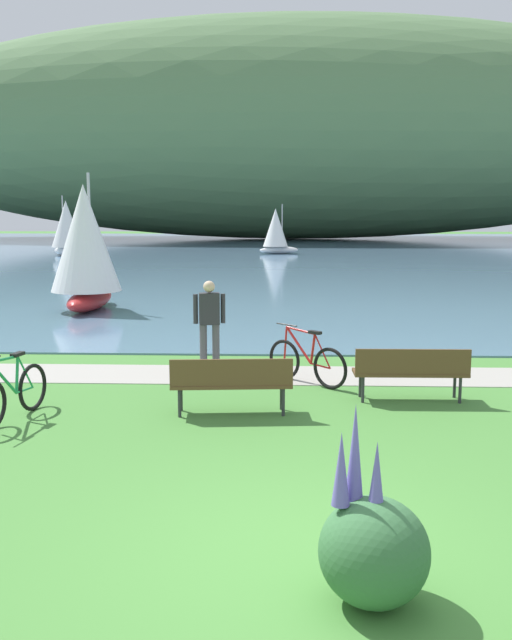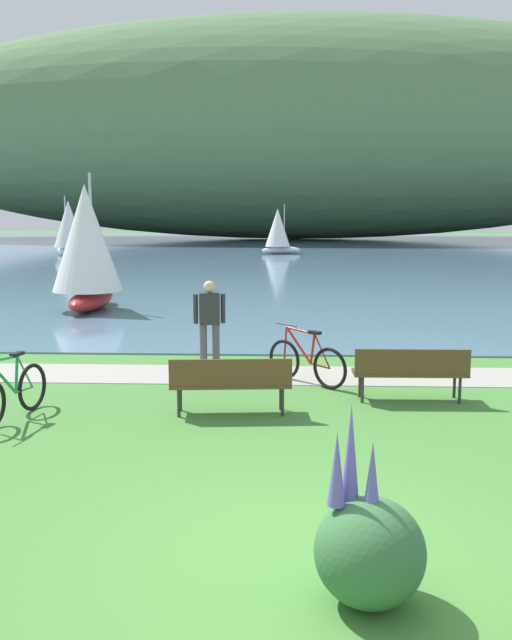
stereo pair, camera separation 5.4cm
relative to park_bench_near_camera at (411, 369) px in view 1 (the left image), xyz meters
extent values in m
plane|color=#478438|center=(-1.84, -5.01, -0.52)|extent=(200.00, 200.00, 0.00)
cube|color=#5B7F9E|center=(-1.84, 43.42, -0.50)|extent=(180.00, 80.00, 0.04)
ellipsoid|color=#567A4C|center=(-0.88, 66.16, 11.14)|extent=(95.82, 28.00, 23.25)
cube|color=#A39E93|center=(-1.84, 1.69, -0.52)|extent=(60.00, 1.50, 0.01)
cube|color=brown|center=(0.00, 0.08, -0.07)|extent=(1.81, 0.50, 0.05)
cube|color=brown|center=(0.00, -0.13, 0.15)|extent=(1.80, 0.06, 0.40)
cylinder|color=#2D2D33|center=(-0.77, 0.24, -0.30)|extent=(0.05, 0.05, 0.45)
cylinder|color=#2D2D33|center=(0.76, 0.26, -0.30)|extent=(0.05, 0.05, 0.45)
cylinder|color=#2D2D33|center=(-0.76, -0.10, -0.30)|extent=(0.05, 0.05, 0.45)
cylinder|color=#2D2D33|center=(0.77, -0.08, -0.30)|extent=(0.05, 0.05, 0.45)
cube|color=brown|center=(-2.80, -0.76, -0.07)|extent=(1.83, 0.62, 0.05)
cube|color=brown|center=(-2.78, -0.97, 0.15)|extent=(1.80, 0.18, 0.40)
cylinder|color=#2D2D33|center=(-3.58, -0.66, -0.30)|extent=(0.05, 0.05, 0.45)
cylinder|color=#2D2D33|center=(-2.05, -0.54, -0.30)|extent=(0.05, 0.05, 0.45)
cylinder|color=#2D2D33|center=(-3.55, -0.99, -0.30)|extent=(0.05, 0.05, 0.45)
cylinder|color=#2D2D33|center=(-2.02, -0.87, -0.30)|extent=(0.05, 0.05, 0.45)
torus|color=black|center=(-2.00, 1.44, -0.16)|extent=(0.57, 0.53, 0.72)
torus|color=black|center=(-1.23, 0.73, -0.16)|extent=(0.57, 0.53, 0.72)
cylinder|color=red|center=(-1.75, 1.21, 0.15)|extent=(0.48, 0.44, 0.61)
cylinder|color=red|center=(-1.72, 1.18, 0.41)|extent=(0.51, 0.47, 0.09)
cylinder|color=red|center=(-1.51, 0.99, 0.12)|extent=(0.12, 0.12, 0.54)
cylinder|color=red|center=(-1.38, 0.87, -0.15)|extent=(0.33, 0.31, 0.05)
cylinder|color=red|center=(-1.35, 0.85, 0.11)|extent=(0.29, 0.27, 0.56)
cylinder|color=red|center=(-1.98, 1.42, 0.14)|extent=(0.09, 0.08, 0.60)
cube|color=black|center=(-1.48, 0.96, 0.42)|extent=(0.24, 0.24, 0.05)
cylinder|color=black|center=(-1.97, 1.40, 0.48)|extent=(0.37, 0.34, 0.02)
torus|color=black|center=(-5.83, -0.71, -0.16)|extent=(0.21, 0.72, 0.72)
cylinder|color=#1E8C4C|center=(-5.98, -1.41, 0.15)|extent=(0.17, 0.60, 0.61)
cylinder|color=#1E8C4C|center=(-5.97, -1.37, 0.41)|extent=(0.18, 0.65, 0.09)
cylinder|color=#1E8C4C|center=(-5.91, -1.09, 0.12)|extent=(0.07, 0.13, 0.54)
cylinder|color=#1E8C4C|center=(-5.88, -0.92, -0.15)|extent=(0.12, 0.42, 0.05)
cylinder|color=#1E8C4C|center=(-5.87, -0.88, 0.11)|extent=(0.11, 0.37, 0.56)
cube|color=black|center=(-5.90, -1.05, 0.42)|extent=(0.15, 0.26, 0.05)
cylinder|color=#4C4C51|center=(-3.55, 2.11, -0.08)|extent=(0.14, 0.14, 0.88)
cylinder|color=#4C4C51|center=(-3.31, 2.15, -0.08)|extent=(0.14, 0.14, 0.88)
cube|color=#2D2D33|center=(-3.43, 2.13, 0.66)|extent=(0.41, 0.28, 0.60)
sphere|color=beige|center=(-3.43, 2.13, 1.08)|extent=(0.22, 0.22, 0.22)
cylinder|color=#2D2D33|center=(-3.68, 2.08, 0.66)|extent=(0.09, 0.09, 0.56)
cylinder|color=#2D2D33|center=(-3.17, 2.17, 0.66)|extent=(0.09, 0.09, 0.56)
ellipsoid|color=#386B3D|center=(-1.34, -5.81, -0.10)|extent=(0.86, 0.86, 0.85)
cylinder|color=#386B3D|center=(-1.60, -5.81, 0.22)|extent=(0.02, 0.02, 0.12)
cone|color=#6B5BB7|center=(-1.60, -5.81, 0.56)|extent=(0.14, 0.14, 0.58)
cylinder|color=#386B3D|center=(-1.49, -5.71, 0.22)|extent=(0.02, 0.02, 0.12)
cone|color=#6B5BB7|center=(-1.49, -5.71, 0.66)|extent=(0.14, 0.14, 0.77)
cylinder|color=#386B3D|center=(-1.34, -5.82, 0.22)|extent=(0.02, 0.02, 0.12)
cone|color=#6B5BB7|center=(-1.34, -5.82, 0.53)|extent=(0.12, 0.12, 0.51)
ellipsoid|color=white|center=(-16.72, 35.71, -0.18)|extent=(2.89, 3.30, 0.60)
cylinder|color=#B2B2B2|center=(-16.89, 35.92, 1.84)|extent=(0.09, 0.09, 3.44)
cone|color=white|center=(-16.52, 35.46, 1.67)|extent=(2.87, 2.87, 3.10)
ellipsoid|color=#B22323|center=(-7.90, 9.92, -0.17)|extent=(0.99, 3.50, 0.61)
cylinder|color=#B2B2B2|center=(-7.90, 10.20, 1.88)|extent=(0.09, 0.09, 3.50)
cone|color=white|center=(-7.90, 9.59, 1.71)|extent=(2.08, 2.08, 3.15)
ellipsoid|color=white|center=(-2.28, 38.48, -0.22)|extent=(3.05, 1.96, 0.52)
cylinder|color=#B2B2B2|center=(-2.06, 38.57, 1.52)|extent=(0.07, 0.07, 2.96)
cone|color=white|center=(-2.53, 38.37, 1.37)|extent=(2.32, 2.32, 2.67)
camera|label=1|loc=(-2.06, -10.79, 2.48)|focal=38.84mm
camera|label=2|loc=(-2.00, -10.79, 2.48)|focal=38.84mm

